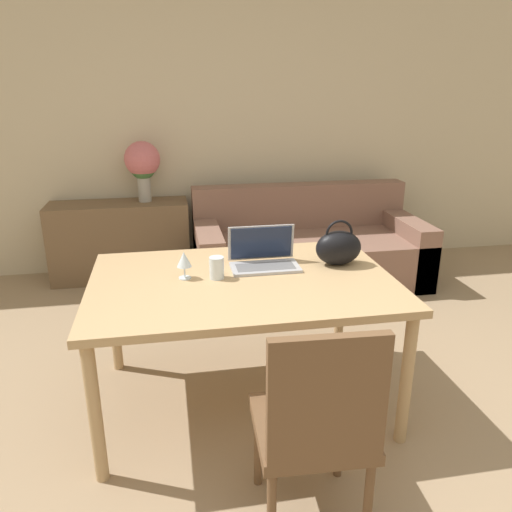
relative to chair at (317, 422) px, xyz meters
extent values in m
plane|color=#997F60|center=(-0.04, 0.23, -0.51)|extent=(14.00, 14.00, 0.00)
cube|color=beige|center=(-0.04, 3.23, 0.84)|extent=(10.00, 0.06, 2.70)
cube|color=tan|center=(-0.14, 0.90, 0.21)|extent=(1.57, 1.07, 0.04)
cylinder|color=tan|center=(-0.86, 0.43, -0.16)|extent=(0.06, 0.06, 0.70)
cylinder|color=tan|center=(0.58, 0.43, -0.16)|extent=(0.06, 0.06, 0.70)
cylinder|color=tan|center=(-0.86, 1.38, -0.16)|extent=(0.06, 0.06, 0.70)
cylinder|color=tan|center=(0.58, 1.38, -0.16)|extent=(0.06, 0.06, 0.70)
cube|color=brown|center=(0.00, 0.08, -0.08)|extent=(0.46, 0.46, 0.05)
cube|color=brown|center=(-0.01, -0.12, 0.18)|extent=(0.42, 0.06, 0.48)
cylinder|color=brown|center=(-0.17, 0.27, -0.31)|extent=(0.04, 0.04, 0.40)
cylinder|color=brown|center=(0.20, 0.26, -0.31)|extent=(0.04, 0.04, 0.40)
cylinder|color=brown|center=(0.18, -0.11, -0.31)|extent=(0.04, 0.04, 0.40)
cube|color=#7F5B4C|center=(0.71, 2.55, -0.30)|extent=(1.99, 0.95, 0.42)
cube|color=#7F5B4C|center=(0.71, 2.93, 0.11)|extent=(1.99, 0.20, 0.40)
cube|color=#7F5B4C|center=(-0.18, 2.55, -0.23)|extent=(0.20, 0.95, 0.56)
cube|color=#7F5B4C|center=(1.61, 2.55, -0.23)|extent=(0.20, 0.95, 0.56)
cube|color=brown|center=(-0.94, 2.97, -0.16)|extent=(1.22, 0.40, 0.70)
cube|color=#ADADB2|center=(0.00, 1.02, 0.24)|extent=(0.37, 0.20, 0.02)
cube|color=slate|center=(0.00, 1.02, 0.25)|extent=(0.32, 0.13, 0.00)
cube|color=#ADADB2|center=(0.00, 1.14, 0.34)|extent=(0.37, 0.03, 0.20)
cube|color=#19233D|center=(0.00, 1.13, 0.35)|extent=(0.34, 0.03, 0.18)
cylinder|color=silver|center=(-0.27, 0.93, 0.29)|extent=(0.08, 0.08, 0.12)
cylinder|color=silver|center=(-0.43, 0.96, 0.23)|extent=(0.07, 0.07, 0.01)
cylinder|color=silver|center=(-0.43, 0.96, 0.27)|extent=(0.01, 0.01, 0.06)
cone|color=silver|center=(-0.43, 0.96, 0.34)|extent=(0.08, 0.08, 0.08)
ellipsoid|color=black|center=(0.42, 1.02, 0.33)|extent=(0.26, 0.16, 0.19)
torus|color=black|center=(0.42, 1.02, 0.41)|extent=(0.16, 0.01, 0.16)
cylinder|color=#9E998E|center=(-0.70, 3.00, 0.32)|extent=(0.11, 0.11, 0.26)
sphere|color=#3D6B38|center=(-0.70, 3.00, 0.50)|extent=(0.23, 0.23, 0.23)
sphere|color=#C6666B|center=(-0.70, 3.00, 0.56)|extent=(0.31, 0.31, 0.31)
camera|label=1|loc=(-0.50, -1.48, 1.20)|focal=35.00mm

